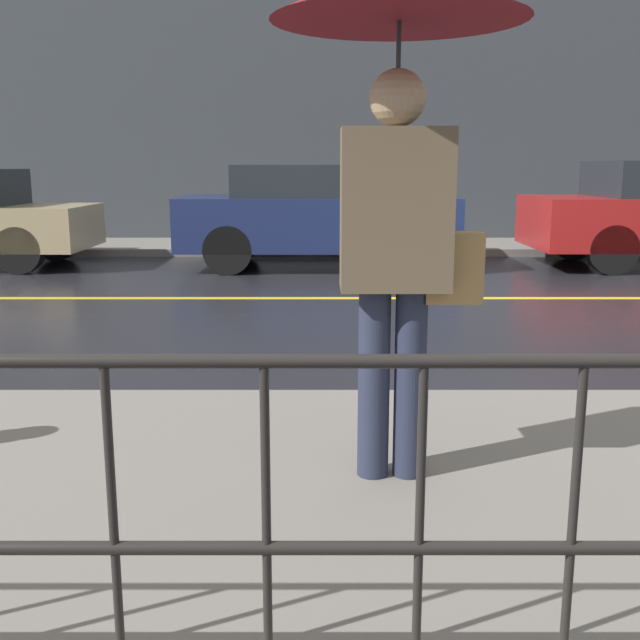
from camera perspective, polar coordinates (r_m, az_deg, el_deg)
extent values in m
plane|color=black|center=(8.68, 12.12, 1.62)|extent=(80.00, 80.00, 0.00)
cube|color=slate|center=(13.52, 7.84, 5.56)|extent=(28.00, 2.05, 0.12)
cube|color=gold|center=(8.68, 12.12, 1.65)|extent=(25.20, 0.12, 0.01)
cube|color=#383D42|center=(14.66, 7.51, 16.67)|extent=(28.00, 0.30, 5.55)
cylinder|color=black|center=(2.04, -15.30, -15.29)|extent=(0.02, 0.02, 0.89)
cylinder|color=black|center=(1.97, -3.96, -15.80)|extent=(0.02, 0.02, 0.89)
cylinder|color=black|center=(1.98, 7.71, -15.71)|extent=(0.02, 0.02, 0.89)
cylinder|color=black|center=(2.07, 18.78, -15.06)|extent=(0.02, 0.02, 0.89)
cylinder|color=#23283D|center=(3.29, 4.26, -4.86)|extent=(0.14, 0.14, 0.84)
cylinder|color=#23283D|center=(3.30, 7.00, -4.84)|extent=(0.14, 0.14, 0.84)
cube|color=brown|center=(3.17, 5.91, 8.35)|extent=(0.46, 0.27, 0.67)
sphere|color=tan|center=(3.17, 6.09, 16.48)|extent=(0.23, 0.23, 0.23)
cylinder|color=#262628|center=(3.17, 6.06, 15.10)|extent=(0.02, 0.02, 0.74)
cube|color=#9E7A47|center=(3.22, 10.27, 3.94)|extent=(0.24, 0.12, 0.30)
cylinder|color=black|center=(12.60, -19.27, 5.81)|extent=(0.66, 0.22, 0.66)
cylinder|color=black|center=(11.20, -21.79, 4.97)|extent=(0.66, 0.22, 0.66)
cube|color=#19234C|center=(11.11, -0.04, 7.48)|extent=(3.98, 1.87, 0.75)
cube|color=#1E2328|center=(11.08, -0.87, 10.57)|extent=(2.07, 1.72, 0.45)
cylinder|color=black|center=(12.02, 5.90, 6.19)|extent=(0.68, 0.22, 0.68)
cylinder|color=black|center=(10.39, 6.79, 5.31)|extent=(0.68, 0.22, 0.68)
cylinder|color=black|center=(12.03, -5.94, 6.19)|extent=(0.68, 0.22, 0.68)
cylinder|color=black|center=(10.40, -6.89, 5.31)|extent=(0.68, 0.22, 0.68)
cylinder|color=black|center=(12.61, 18.85, 5.91)|extent=(0.69, 0.22, 0.69)
cylinder|color=black|center=(11.08, 21.53, 5.00)|extent=(0.69, 0.22, 0.69)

